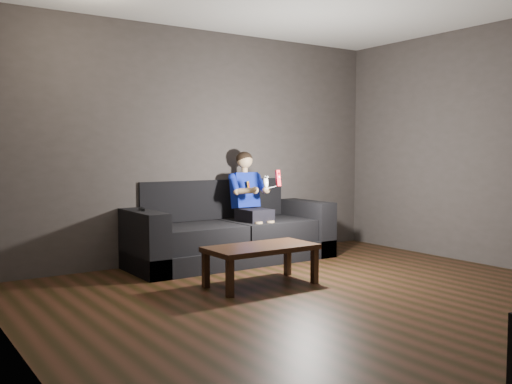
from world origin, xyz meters
TOP-DOWN VIEW (x-y plane):
  - floor at (0.00, 0.00)m, footprint 5.00×5.00m
  - back_wall at (0.00, 2.50)m, footprint 5.00×0.04m
  - left_wall at (-2.50, 0.00)m, footprint 0.04×5.00m
  - sofa at (0.19, 2.22)m, footprint 2.43×1.05m
  - child at (0.47, 2.15)m, footprint 0.47×0.57m
  - wii_remote_red at (0.55, 1.70)m, footprint 0.05×0.07m
  - nunchuk_white at (0.39, 1.71)m, footprint 0.08×0.10m
  - wii_remote_black at (-0.90, 2.13)m, footprint 0.07×0.16m
  - coffee_table at (-0.18, 0.97)m, footprint 1.06×0.53m

SIDE VIEW (x-z plane):
  - floor at x=0.00m, z-range 0.00..0.00m
  - sofa at x=0.19m, z-range -0.16..0.78m
  - coffee_table at x=-0.18m, z-range 0.14..0.53m
  - wii_remote_black at x=-0.90m, z-range 0.66..0.69m
  - child at x=0.47m, z-range 0.20..1.35m
  - nunchuk_white at x=0.39m, z-range 0.87..1.02m
  - wii_remote_red at x=0.55m, z-range 0.89..1.07m
  - back_wall at x=0.00m, z-range 0.00..2.70m
  - left_wall at x=-2.50m, z-range 0.00..2.70m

